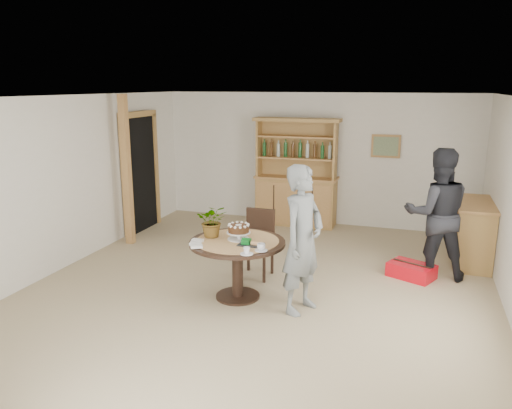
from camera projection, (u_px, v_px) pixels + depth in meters
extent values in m
plane|color=tan|center=(260.00, 289.00, 6.62)|extent=(7.00, 7.00, 0.00)
cube|color=white|center=(315.00, 159.00, 9.56)|extent=(6.00, 0.04, 2.50)
cube|color=white|center=(88.00, 316.00, 3.09)|extent=(6.00, 0.04, 2.50)
cube|color=white|center=(63.00, 183.00, 7.23)|extent=(0.04, 7.00, 2.50)
cube|color=white|center=(260.00, 97.00, 6.03)|extent=(6.00, 7.00, 0.04)
cube|color=tan|center=(386.00, 146.00, 9.07)|extent=(0.52, 0.03, 0.42)
cube|color=#59724C|center=(386.00, 146.00, 9.05)|extent=(0.44, 0.02, 0.34)
cube|color=black|center=(140.00, 174.00, 9.11)|extent=(0.10, 0.90, 2.10)
cube|color=tan|center=(126.00, 179.00, 8.64)|extent=(0.12, 0.10, 2.10)
cube|color=tan|center=(155.00, 170.00, 9.57)|extent=(0.12, 0.10, 2.10)
cube|color=tan|center=(138.00, 114.00, 8.85)|extent=(0.12, 1.10, 0.10)
cube|color=tan|center=(127.00, 171.00, 8.25)|extent=(0.12, 0.12, 2.50)
cube|color=tan|center=(296.00, 201.00, 9.60)|extent=(1.50, 0.50, 0.90)
cube|color=tan|center=(297.00, 177.00, 9.49)|extent=(1.56, 0.54, 0.04)
cube|color=tan|center=(298.00, 148.00, 9.45)|extent=(1.50, 0.04, 1.06)
cube|color=tan|center=(259.00, 147.00, 9.53)|extent=(0.04, 0.34, 1.06)
cube|color=tan|center=(335.00, 151.00, 9.09)|extent=(0.04, 0.34, 1.06)
cube|color=tan|center=(296.00, 158.00, 9.35)|extent=(1.44, 0.32, 0.03)
cube|color=tan|center=(297.00, 137.00, 9.26)|extent=(1.44, 0.32, 0.03)
cube|color=tan|center=(297.00, 120.00, 9.18)|extent=(1.62, 0.40, 0.06)
cylinder|color=#194C1E|center=(268.00, 149.00, 9.48)|extent=(0.07, 0.07, 0.28)
cylinder|color=#4C2D14|center=(276.00, 149.00, 9.44)|extent=(0.07, 0.07, 0.28)
cylinder|color=#B2BFB2|center=(284.00, 149.00, 9.39)|extent=(0.07, 0.07, 0.28)
cylinder|color=#194C1E|center=(292.00, 150.00, 9.34)|extent=(0.07, 0.07, 0.28)
cylinder|color=#4C2D14|center=(301.00, 150.00, 9.29)|extent=(0.07, 0.07, 0.28)
cylinder|color=#B2BFB2|center=(309.00, 150.00, 9.24)|extent=(0.07, 0.07, 0.28)
cylinder|color=#194C1E|center=(318.00, 151.00, 9.19)|extent=(0.07, 0.07, 0.28)
cylinder|color=#4C2D14|center=(326.00, 151.00, 9.15)|extent=(0.07, 0.07, 0.28)
cube|color=tan|center=(472.00, 234.00, 7.53)|extent=(0.50, 1.20, 0.90)
cube|color=tan|center=(476.00, 203.00, 7.42)|extent=(0.54, 1.26, 0.04)
cylinder|color=black|center=(237.00, 243.00, 6.20)|extent=(1.20, 1.20, 0.04)
cylinder|color=black|center=(238.00, 271.00, 6.29)|extent=(0.14, 0.14, 0.70)
cylinder|color=black|center=(238.00, 296.00, 6.37)|extent=(0.56, 0.56, 0.03)
cylinder|color=tan|center=(237.00, 241.00, 6.20)|extent=(1.04, 1.04, 0.01)
cube|color=black|center=(256.00, 246.00, 6.96)|extent=(0.43, 0.43, 0.04)
cube|color=black|center=(261.00, 225.00, 7.08)|extent=(0.42, 0.04, 0.46)
cube|color=black|center=(261.00, 210.00, 7.02)|extent=(0.42, 0.05, 0.05)
cube|color=black|center=(240.00, 264.00, 6.91)|extent=(0.04, 0.03, 0.44)
cube|color=black|center=(264.00, 267.00, 6.79)|extent=(0.04, 0.03, 0.44)
cube|color=black|center=(249.00, 256.00, 7.24)|extent=(0.04, 0.03, 0.44)
cube|color=black|center=(272.00, 259.00, 7.12)|extent=(0.04, 0.03, 0.44)
cylinder|color=white|center=(239.00, 239.00, 6.24)|extent=(0.28, 0.28, 0.01)
cylinder|color=white|center=(239.00, 236.00, 6.23)|extent=(0.05, 0.05, 0.08)
cylinder|color=white|center=(239.00, 232.00, 6.22)|extent=(0.30, 0.30, 0.01)
cylinder|color=#432813|center=(239.00, 228.00, 6.21)|extent=(0.26, 0.26, 0.09)
cylinder|color=white|center=(239.00, 225.00, 6.20)|extent=(0.08, 0.08, 0.01)
sphere|color=white|center=(248.00, 226.00, 6.16)|extent=(0.04, 0.04, 0.04)
sphere|color=white|center=(248.00, 224.00, 6.22)|extent=(0.04, 0.04, 0.04)
sphere|color=white|center=(246.00, 223.00, 6.27)|extent=(0.04, 0.04, 0.04)
sphere|color=white|center=(242.00, 223.00, 6.31)|extent=(0.04, 0.04, 0.04)
sphere|color=white|center=(237.00, 222.00, 6.31)|extent=(0.04, 0.04, 0.04)
sphere|color=white|center=(232.00, 223.00, 6.28)|extent=(0.04, 0.04, 0.04)
sphere|color=white|center=(230.00, 224.00, 6.23)|extent=(0.04, 0.04, 0.04)
sphere|color=white|center=(229.00, 226.00, 6.17)|extent=(0.04, 0.04, 0.04)
sphere|color=white|center=(231.00, 227.00, 6.12)|extent=(0.04, 0.04, 0.04)
sphere|color=white|center=(235.00, 228.00, 6.09)|extent=(0.04, 0.04, 0.04)
sphere|color=white|center=(240.00, 228.00, 6.08)|extent=(0.04, 0.04, 0.04)
sphere|color=white|center=(245.00, 227.00, 6.11)|extent=(0.04, 0.04, 0.04)
imported|color=#3F7233|center=(213.00, 221.00, 6.30)|extent=(0.47, 0.44, 0.42)
cube|color=black|center=(251.00, 245.00, 6.02)|extent=(0.30, 0.20, 0.01)
cube|color=#0B681E|center=(246.00, 241.00, 6.03)|extent=(0.10, 0.10, 0.06)
cube|color=#0B681E|center=(246.00, 239.00, 6.02)|extent=(0.11, 0.02, 0.01)
cylinder|color=white|center=(261.00, 250.00, 5.81)|extent=(0.15, 0.15, 0.01)
imported|color=white|center=(261.00, 247.00, 5.80)|extent=(0.10, 0.10, 0.08)
cylinder|color=white|center=(247.00, 254.00, 5.69)|extent=(0.15, 0.15, 0.01)
imported|color=white|center=(247.00, 250.00, 5.68)|extent=(0.08, 0.08, 0.07)
cube|color=white|center=(197.00, 240.00, 6.14)|extent=(0.14, 0.08, 0.03)
cube|color=white|center=(196.00, 244.00, 6.02)|extent=(0.16, 0.11, 0.03)
cube|color=white|center=(197.00, 247.00, 5.91)|extent=(0.16, 0.14, 0.03)
imported|color=slate|center=(303.00, 240.00, 5.82)|extent=(0.62, 0.75, 1.77)
imported|color=black|center=(437.00, 214.00, 6.85)|extent=(1.01, 0.85, 1.83)
cube|color=red|center=(411.00, 271.00, 7.00)|extent=(0.71, 0.61, 0.20)
cube|color=black|center=(412.00, 264.00, 6.98)|extent=(0.53, 0.27, 0.01)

